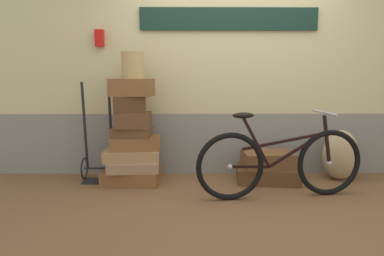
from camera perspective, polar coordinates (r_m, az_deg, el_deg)
name	(u,v)px	position (r m, az deg, el deg)	size (l,w,h in m)	color
ground	(238,196)	(3.79, 7.70, -11.22)	(8.83, 5.20, 0.06)	brown
station_building	(231,70)	(4.39, 6.60, 9.62)	(6.83, 0.74, 2.64)	gray
suitcase_0	(132,176)	(4.14, -9.97, -7.86)	(0.66, 0.45, 0.16)	brown
suitcase_1	(134,165)	(4.07, -9.75, -6.17)	(0.58, 0.40, 0.11)	#937051
suitcase_2	(132,154)	(4.09, -10.04, -4.38)	(0.64, 0.42, 0.13)	#9E754C
suitcase_3	(136,143)	(4.06, -9.34, -2.47)	(0.57, 0.34, 0.15)	brown
suitcase_4	(132,132)	(4.03, -10.03, -0.69)	(0.45, 0.28, 0.11)	brown
suitcase_5	(133,120)	(3.98, -9.79, 1.33)	(0.39, 0.27, 0.18)	brown
suitcase_6	(130,104)	(3.96, -10.36, 3.97)	(0.36, 0.23, 0.19)	#4C2D19
suitcase_7	(132,87)	(3.95, -10.06, 6.73)	(0.49, 0.29, 0.19)	brown
suitcase_8	(268,174)	(4.21, 12.55, -7.54)	(0.72, 0.46, 0.18)	brown
suitcase_9	(268,159)	(4.15, 12.55, -5.17)	(0.57, 0.39, 0.19)	brown
wicker_basket	(133,65)	(3.95, -9.91, 10.31)	(0.26, 0.26, 0.30)	tan
luggage_trolley	(99,157)	(4.29, -15.39, -4.68)	(0.39, 0.35, 1.19)	black
burlap_sack	(340,155)	(4.51, 23.59, -4.15)	(0.42, 0.36, 0.61)	tan
bicycle	(280,163)	(3.64, 14.59, -5.66)	(1.77, 0.46, 0.90)	black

